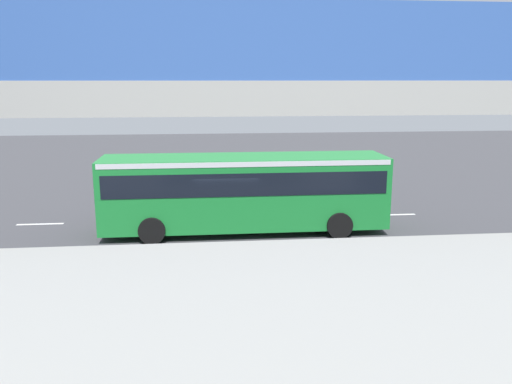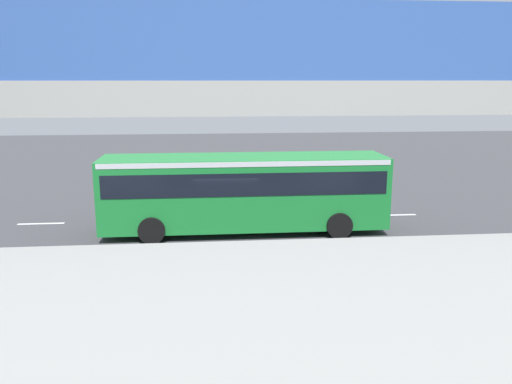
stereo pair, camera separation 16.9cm
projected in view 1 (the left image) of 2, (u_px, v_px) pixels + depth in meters
ground at (225, 233)px, 21.38m from camera, size 80.00×80.00×0.00m
city_bus at (244, 187)px, 21.23m from camera, size 11.54×2.85×3.15m
pedestrian at (114, 200)px, 23.29m from camera, size 0.38×0.38×1.79m
lane_dash_leftmost at (394, 215)px, 24.27m from camera, size 2.00×0.20×0.01m
lane_dash_left at (310, 217)px, 23.88m from camera, size 2.00×0.20×0.01m
lane_dash_centre at (223, 219)px, 23.49m from camera, size 2.00×0.20×0.01m
lane_dash_right at (133, 222)px, 23.09m from camera, size 2.00×0.20×0.01m
lane_dash_rightmost at (40, 224)px, 22.70m from camera, size 2.00×0.20×0.01m
pedestrian_overpass at (251, 128)px, 8.72m from camera, size 25.16×2.60×7.29m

